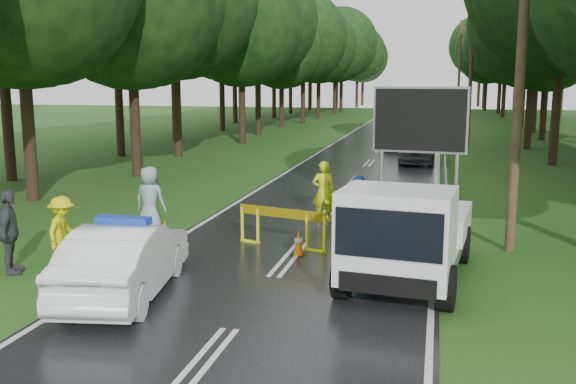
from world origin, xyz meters
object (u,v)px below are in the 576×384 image
(barrier, at_px, (282,218))
(queue_car_third, at_px, (406,129))
(queue_car_first, at_px, (417,148))
(officer, at_px, (323,192))
(work_truck, at_px, (407,232))
(queue_car_second, at_px, (403,136))
(queue_car_fourth, at_px, (411,123))
(police_sedan, at_px, (125,260))
(civilian, at_px, (360,212))

(barrier, relative_size, queue_car_third, 0.45)
(barrier, relative_size, queue_car_first, 0.56)
(officer, height_order, queue_car_third, officer)
(work_truck, distance_m, queue_car_second, 26.85)
(barrier, xyz_separation_m, queue_car_third, (1.54, 30.66, -0.04))
(officer, height_order, queue_car_first, officer)
(barrier, distance_m, queue_car_first, 18.05)
(barrier, height_order, queue_car_fourth, queue_car_fourth)
(barrier, distance_m, queue_car_fourth, 38.54)
(police_sedan, bearing_deg, officer, -118.93)
(civilian, bearing_deg, queue_car_fourth, 46.80)
(work_truck, relative_size, barrier, 2.19)
(work_truck, bearing_deg, civilian, 122.43)
(officer, relative_size, queue_car_fourth, 0.46)
(work_truck, distance_m, queue_car_third, 32.84)
(queue_car_third, bearing_deg, civilian, -90.47)
(police_sedan, distance_m, queue_car_fourth, 42.94)
(queue_car_second, xyz_separation_m, queue_car_fourth, (-0.13, 13.85, -0.08))
(police_sedan, relative_size, queue_car_second, 0.90)
(work_truck, xyz_separation_m, civilian, (-1.30, 2.68, -0.18))
(police_sedan, xyz_separation_m, queue_car_fourth, (3.68, 42.78, -0.06))
(officer, bearing_deg, police_sedan, 58.61)
(barrier, distance_m, civilian, 2.00)
(queue_car_third, xyz_separation_m, queue_car_fourth, (0.00, 7.85, -0.07))
(officer, xyz_separation_m, queue_car_fourth, (1.03, 35.36, -0.26))
(police_sedan, relative_size, barrier, 1.92)
(police_sedan, distance_m, queue_car_first, 22.65)
(civilian, distance_m, queue_car_third, 30.12)
(barrier, bearing_deg, queue_car_third, 102.71)
(police_sedan, xyz_separation_m, civilian, (4.06, 4.82, 0.18))
(police_sedan, height_order, civilian, civilian)
(officer, height_order, queue_car_second, officer)
(queue_car_first, bearing_deg, police_sedan, -101.95)
(officer, bearing_deg, queue_car_second, -104.85)
(queue_car_first, xyz_separation_m, queue_car_second, (-1.11, 6.82, 0.01))
(work_truck, distance_m, barrier, 3.88)
(queue_car_first, bearing_deg, queue_car_second, 99.83)
(queue_car_third, bearing_deg, police_sedan, -97.21)
(queue_car_fourth, bearing_deg, officer, -87.54)
(work_truck, distance_m, civilian, 2.99)
(work_truck, xyz_separation_m, barrier, (-3.22, 2.14, -0.32))
(barrier, distance_m, officer, 3.19)
(police_sedan, relative_size, officer, 2.49)
(barrier, xyz_separation_m, queue_car_first, (2.78, 17.84, -0.04))
(queue_car_second, bearing_deg, police_sedan, -89.55)
(civilian, distance_m, queue_car_second, 24.12)
(barrier, bearing_deg, civilian, 31.36)
(police_sedan, bearing_deg, civilian, -139.43)
(police_sedan, relative_size, queue_car_fourth, 1.14)
(queue_car_first, height_order, queue_car_third, queue_car_third)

